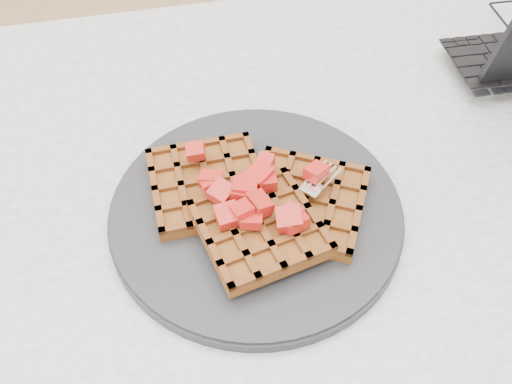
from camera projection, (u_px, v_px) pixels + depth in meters
table at (328, 248)px, 0.71m from camera, size 1.20×0.80×0.75m
plate at (256, 212)px, 0.60m from camera, size 0.31×0.31×0.02m
waffles at (257, 203)px, 0.58m from camera, size 0.23×0.20×0.03m
strawberry_pile at (256, 183)px, 0.56m from camera, size 0.15×0.15×0.02m
fork at (291, 220)px, 0.57m from camera, size 0.16×0.13×0.02m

